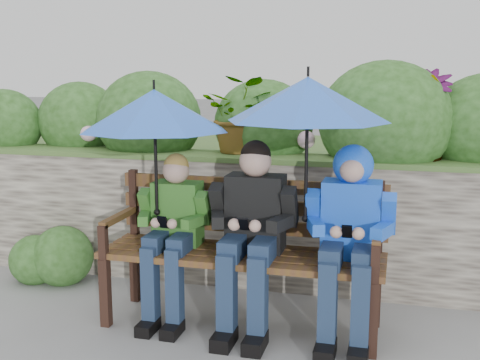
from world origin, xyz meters
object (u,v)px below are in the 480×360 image
(umbrella_left, at_px, (154,110))
(umbrella_right, at_px, (308,99))
(boy_middle, at_px, (252,227))
(boy_left, at_px, (173,227))
(park_bench, at_px, (244,242))
(boy_right, at_px, (350,226))

(umbrella_left, bearing_deg, umbrella_right, -0.25)
(boy_middle, bearing_deg, umbrella_right, -0.00)
(boy_middle, bearing_deg, boy_left, 178.87)
(park_bench, distance_m, boy_middle, 0.18)
(park_bench, height_order, boy_middle, boy_middle)
(umbrella_right, bearing_deg, boy_left, 179.31)
(park_bench, bearing_deg, umbrella_left, -170.92)
(boy_right, bearing_deg, umbrella_right, -176.94)
(boy_middle, bearing_deg, umbrella_left, 179.62)
(boy_left, distance_m, umbrella_left, 0.79)
(boy_middle, relative_size, umbrella_left, 1.25)
(park_bench, relative_size, boy_right, 1.51)
(park_bench, bearing_deg, boy_left, -169.67)
(boy_left, relative_size, umbrella_left, 1.14)
(park_bench, height_order, umbrella_right, umbrella_right)
(umbrella_left, bearing_deg, boy_middle, -0.38)
(boy_left, distance_m, umbrella_right, 1.24)
(boy_right, xyz_separation_m, umbrella_right, (-0.28, -0.01, 0.78))
(park_bench, height_order, boy_left, boy_left)
(boy_middle, distance_m, boy_right, 0.62)
(boy_right, bearing_deg, park_bench, 173.27)
(umbrella_left, bearing_deg, boy_left, 3.48)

